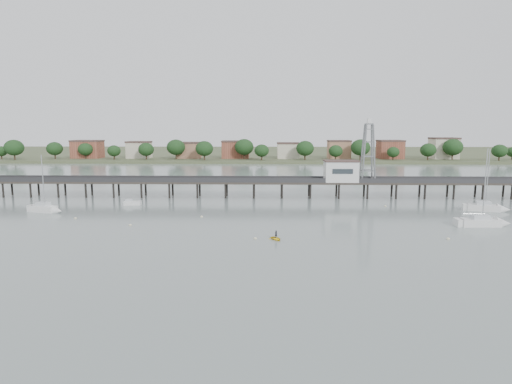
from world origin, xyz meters
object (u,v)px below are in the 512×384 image
Objects in this scene: lattice_tower at (368,153)px; sailboat_e at (490,208)px; yellow_dinghy at (276,239)px; pier at (240,182)px; sailboat_b at (48,209)px; sailboat_d at (488,222)px; white_tender at (132,203)px.

lattice_tower reaches higher than sailboat_e.
pier is at bearing 70.35° from yellow_dinghy.
yellow_dinghy is at bearing -6.38° from sailboat_b.
pier is at bearing 145.10° from sailboat_d.
sailboat_d is 71.90m from white_tender.
sailboat_b reaches higher than white_tender.
white_tender is (-69.31, 19.15, -0.19)m from sailboat_d.
lattice_tower is 57.33m from white_tender.
yellow_dinghy is (8.12, -41.10, -3.79)m from pier.
lattice_tower is 73.48m from sailboat_b.
sailboat_e is 76.98m from white_tender.
sailboat_e reaches higher than white_tender.
yellow_dinghy is (46.38, -20.54, -0.65)m from sailboat_b.
white_tender is 43.20m from yellow_dinghy.
sailboat_d reaches higher than sailboat_e.
lattice_tower is 4.13× the size of white_tender.
pier is 43.55m from sailboat_b.
sailboat_d is (14.22, -30.91, -10.46)m from lattice_tower.
sailboat_e is at bearing -38.03° from lattice_tower.
pier is 40.01× the size of white_tender.
white_tender reaches higher than yellow_dinghy.
white_tender is at bearing 106.40° from yellow_dinghy.
lattice_tower is 1.07× the size of sailboat_d.
pier reaches higher than yellow_dinghy.
sailboat_d is at bearing -15.67° from yellow_dinghy.
lattice_tower is (31.50, 0.00, 7.31)m from pier.
sailboat_d reaches higher than white_tender.
pier is 12.10× the size of sailboat_b.
sailboat_e reaches higher than sailboat_b.
sailboat_d reaches higher than yellow_dinghy.
lattice_tower reaches higher than sailboat_d.
pier is at bearing -180.00° from lattice_tower.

